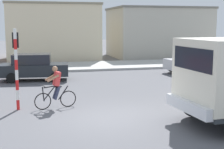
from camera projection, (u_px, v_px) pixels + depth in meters
name	position (u px, v px, depth m)	size (l,w,h in m)	color
ground_plane	(108.00, 118.00, 11.68)	(120.00, 120.00, 0.00)	#56565B
sidewalk_far	(67.00, 67.00, 25.42)	(80.00, 5.00, 0.16)	#ADADA8
cyclist	(56.00, 87.00, 12.97)	(1.70, 0.57, 1.72)	black
traffic_light_pole	(16.00, 58.00, 12.64)	(0.24, 0.43, 3.20)	red
car_red_near	(195.00, 61.00, 22.49)	(4.13, 2.13, 1.60)	#B7B7BC
car_far_side	(34.00, 67.00, 19.52)	(4.16, 2.20, 1.60)	#1E2328
building_mid_block	(53.00, 32.00, 31.11)	(8.43, 6.87, 5.28)	beige
building_corner_right	(157.00, 32.00, 33.95)	(9.63, 7.28, 5.07)	#B2AD9E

